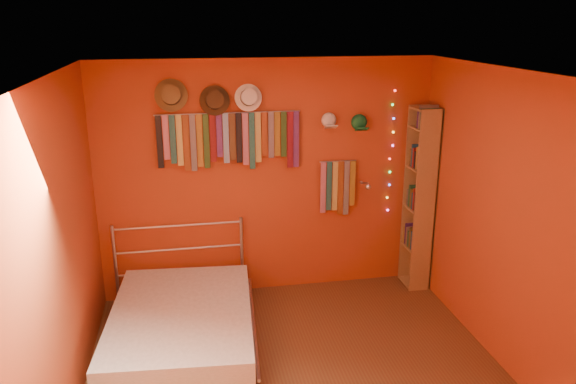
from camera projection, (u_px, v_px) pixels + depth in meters
ground at (301, 383)px, 4.62m from camera, size 3.50×3.50×0.00m
back_wall at (267, 179)px, 5.88m from camera, size 3.50×0.02×2.50m
right_wall at (513, 227)px, 4.55m from camera, size 0.02×3.50×2.50m
left_wall at (59, 261)px, 3.93m from camera, size 0.02×3.50×2.50m
ceiling at (304, 75)px, 3.87m from camera, size 3.50×3.50×0.02m
tie_rack at (229, 138)px, 5.61m from camera, size 1.45×0.03×0.59m
small_tie_rack at (338, 186)px, 5.98m from camera, size 0.40×0.03×0.60m
fedora_olive at (171, 95)px, 5.35m from camera, size 0.32×0.17×0.31m
fedora_brown at (215, 100)px, 5.44m from camera, size 0.30×0.16×0.29m
fedora_white at (249, 97)px, 5.50m from camera, size 0.27×0.15×0.27m
cap_white at (329, 120)px, 5.76m from camera, size 0.17×0.21×0.17m
cap_green at (359, 122)px, 5.83m from camera, size 0.17×0.22×0.17m
fairy_lights at (391, 152)px, 6.01m from camera, size 0.06×0.02×1.34m
reading_lamp at (367, 186)px, 5.89m from camera, size 0.06×0.27×0.08m
bookshelf at (423, 198)px, 6.04m from camera, size 0.25×0.34×2.00m
bed at (182, 327)px, 5.07m from camera, size 1.47×1.88×0.88m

